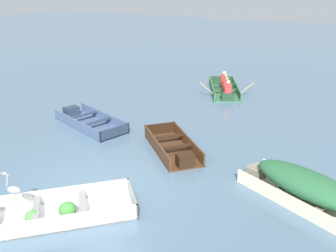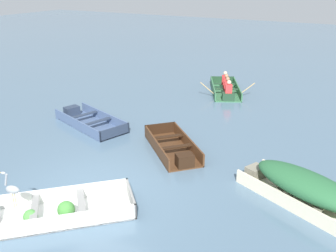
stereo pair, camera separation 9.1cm
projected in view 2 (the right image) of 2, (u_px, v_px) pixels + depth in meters
name	position (u px, v px, depth m)	size (l,w,h in m)	color
ground_plane	(94.00, 192.00, 9.33)	(80.00, 80.00, 0.00)	slate
dinghy_white_foreground	(52.00, 212.00, 8.30)	(3.22, 3.17, 0.43)	white
skiff_cream_near_moored	(306.00, 188.00, 8.68)	(3.53, 2.33, 0.81)	beige
skiff_dark_varnish_mid_moored	(173.00, 148.00, 11.38)	(2.65, 2.59, 0.40)	#4C2D19
skiff_slate_blue_far_moored	(88.00, 121.00, 13.57)	(3.26, 2.09, 0.37)	#475B7F
rowboat_green_with_crew	(226.00, 89.00, 17.04)	(2.64, 3.23, 0.92)	#387047
heron_on_dinghy	(12.00, 188.00, 7.80)	(0.46, 0.21, 0.84)	olive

